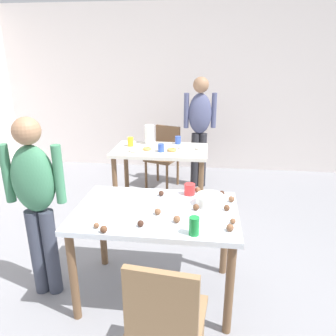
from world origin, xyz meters
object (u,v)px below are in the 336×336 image
Objects in this scene: chair_far_table at (165,153)px; soda_can at (194,226)px; dining_table_far at (160,158)px; mixing_bowl at (210,200)px; dining_table_near at (156,222)px; person_girl_near at (36,195)px; person_adult_far at (200,123)px; pitcher_far at (150,134)px; chair_near_table at (166,318)px.

chair_far_table is 2.70m from soda_can.
dining_table_far is 5.30× the size of mixing_bowl.
person_girl_near reaches higher than dining_table_near.
person_adult_far is (0.45, 0.71, 0.30)m from dining_table_far.
soda_can is (1.18, -0.24, -0.04)m from person_girl_near.
mixing_bowl is at bearing -65.87° from pitcher_far.
dining_table_near is at bearing -96.21° from person_adult_far.
person_adult_far is at bearing 88.45° from chair_near_table.
pitcher_far reaches higher than chair_near_table.
chair_near_table is 4.04× the size of mixing_bowl.
soda_can reaches higher than dining_table_far.
person_adult_far reaches higher than dining_table_far.
dining_table_far is 4.75× the size of pitcher_far.
chair_far_table is (-0.04, 0.69, -0.14)m from dining_table_far.
person_girl_near is 6.68× the size of mixing_bowl.
pitcher_far is (-0.54, 2.62, 0.37)m from chair_near_table.
dining_table_far is at bearing -86.78° from chair_far_table.
dining_table_near is 1.38× the size of chair_far_table.
dining_table_far is 0.90m from person_adult_far.
dining_table_near is 1.38× the size of chair_near_table.
person_girl_near is at bearing -105.04° from chair_far_table.
soda_can is (0.29, -0.32, 0.16)m from dining_table_near.
dining_table_near is at bearing 133.00° from soda_can.
person_adult_far is (0.25, 2.33, 0.29)m from dining_table_near.
dining_table_far is 1.85m from person_girl_near.
dining_table_near is 9.86× the size of soda_can.
dining_table_near is 2.36m from person_adult_far.
soda_can is (0.49, -1.94, 0.17)m from dining_table_far.
dining_table_far is at bearing 97.04° from dining_table_near.
person_adult_far is at bearing 37.47° from pitcher_far.
soda_can reaches higher than chair_near_table.
person_adult_far reaches higher than mixing_bowl.
dining_table_near is 1.63m from dining_table_far.
mixing_bowl reaches higher than dining_table_near.
pitcher_far is at bearing 114.13° from mixing_bowl.
dining_table_far is 0.79× the size of person_girl_near.
pitcher_far is (-0.37, 1.85, 0.22)m from dining_table_near.
chair_far_table is at bearing -177.65° from person_adult_far.
person_girl_near reaches higher than dining_table_far.
pitcher_far is (-0.63, -0.48, -0.07)m from person_adult_far.
soda_can reaches higher than mixing_bowl.
mixing_bowl is at bearing -86.29° from person_adult_far.
pitcher_far reaches higher than mixing_bowl.
pitcher_far is at bearing -142.53° from person_adult_far.
person_adult_far reaches higher than chair_far_table.
person_girl_near is at bearing -115.21° from person_adult_far.
soda_can is (0.04, -2.65, -0.13)m from person_adult_far.
mixing_bowl is at bearing -68.10° from dining_table_far.
person_girl_near is 2.00m from pitcher_far.
chair_near_table is 3.10m from chair_far_table.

